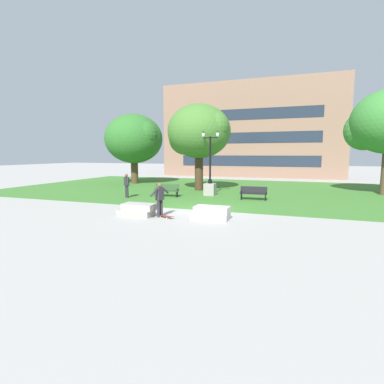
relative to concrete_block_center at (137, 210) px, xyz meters
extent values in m
plane|color=#A3A09B|center=(2.59, 2.54, -0.31)|extent=(140.00, 140.00, 0.00)
cube|color=#3D752D|center=(2.59, 12.54, -0.30)|extent=(40.00, 20.00, 0.02)
cube|color=#9E9991|center=(-0.09, 0.00, -0.15)|extent=(1.80, 0.90, 0.32)
cube|color=#A6A098|center=(0.11, 0.00, 0.17)|extent=(1.66, 0.83, 0.32)
cube|color=#BCB7B2|center=(3.72, 0.47, -0.15)|extent=(1.80, 0.90, 0.32)
cube|color=beige|center=(3.80, 0.47, 0.17)|extent=(1.66, 0.83, 0.32)
cylinder|color=#28282D|center=(1.22, 0.27, 0.12)|extent=(0.15, 0.15, 0.86)
cylinder|color=#28282D|center=(1.16, 0.08, 0.12)|extent=(0.15, 0.15, 0.86)
cube|color=#2D2D30|center=(1.19, 0.17, 0.85)|extent=(0.34, 0.45, 0.60)
cylinder|color=#2D2D30|center=(1.26, 0.65, 0.99)|extent=(0.23, 0.51, 0.40)
cylinder|color=#2D2D30|center=(1.12, -0.30, 0.99)|extent=(0.23, 0.51, 0.40)
sphere|color=brown|center=(1.19, 0.17, 1.29)|extent=(0.22, 0.22, 0.22)
cube|color=maroon|center=(1.51, 0.08, -0.22)|extent=(0.82, 0.45, 0.02)
cube|color=maroon|center=(1.94, -0.07, -0.20)|extent=(0.18, 0.23, 0.06)
cube|color=maroon|center=(1.09, 0.22, -0.20)|extent=(0.18, 0.23, 0.06)
cylinder|color=silver|center=(1.75, 0.11, -0.28)|extent=(0.06, 0.05, 0.06)
cylinder|color=silver|center=(1.68, -0.10, -0.28)|extent=(0.06, 0.05, 0.06)
cylinder|color=silver|center=(1.34, 0.25, -0.28)|extent=(0.06, 0.05, 0.06)
cylinder|color=silver|center=(1.27, 0.04, -0.28)|extent=(0.06, 0.05, 0.06)
cube|color=#284723|center=(-1.41, 6.60, 0.15)|extent=(1.84, 0.66, 0.05)
cube|color=#284723|center=(-1.44, 6.85, 0.38)|extent=(1.80, 0.34, 0.46)
cube|color=black|center=(-2.25, 6.49, 0.27)|extent=(0.11, 0.40, 0.04)
cube|color=black|center=(-0.58, 6.70, 0.27)|extent=(0.11, 0.40, 0.04)
cylinder|color=black|center=(-2.19, 6.34, -0.08)|extent=(0.07, 0.07, 0.41)
cylinder|color=black|center=(-0.60, 6.54, -0.08)|extent=(0.07, 0.07, 0.41)
cylinder|color=black|center=(-2.23, 6.66, -0.08)|extent=(0.07, 0.07, 0.41)
cylinder|color=black|center=(-0.64, 6.86, -0.08)|extent=(0.07, 0.07, 0.41)
cube|color=black|center=(4.80, 7.15, 0.15)|extent=(1.82, 0.54, 0.05)
cube|color=black|center=(4.78, 7.40, 0.38)|extent=(1.80, 0.23, 0.46)
cube|color=black|center=(3.96, 7.10, 0.27)|extent=(0.08, 0.40, 0.04)
cube|color=black|center=(5.64, 7.20, 0.27)|extent=(0.08, 0.40, 0.04)
cylinder|color=black|center=(4.01, 6.94, -0.08)|extent=(0.07, 0.07, 0.41)
cylinder|color=black|center=(5.61, 7.03, -0.08)|extent=(0.07, 0.07, 0.41)
cylinder|color=black|center=(3.99, 7.26, -0.08)|extent=(0.07, 0.07, 0.41)
cylinder|color=black|center=(5.59, 7.35, -0.08)|extent=(0.07, 0.07, 0.41)
cube|color=gray|center=(1.36, 8.45, 0.16)|extent=(0.80, 0.80, 0.90)
cylinder|color=black|center=(1.36, 8.45, 0.76)|extent=(0.28, 0.28, 0.30)
cylinder|color=black|center=(1.36, 8.45, 2.36)|extent=(0.14, 0.14, 3.49)
cube|color=black|center=(1.36, 8.45, 4.00)|extent=(1.10, 0.08, 0.08)
ellipsoid|color=white|center=(0.81, 8.45, 4.24)|extent=(0.22, 0.22, 0.36)
cone|color=black|center=(0.81, 8.45, 4.44)|extent=(0.20, 0.20, 0.13)
ellipsoid|color=white|center=(1.91, 8.45, 4.24)|extent=(0.22, 0.22, 0.36)
cone|color=black|center=(1.91, 8.45, 4.44)|extent=(0.20, 0.20, 0.13)
sphere|color=#387F33|center=(12.33, 13.72, 4.63)|extent=(3.09, 3.09, 3.09)
cylinder|color=#4C3823|center=(-8.69, 14.49, 1.22)|extent=(0.74, 0.74, 3.02)
ellipsoid|color=#2D6B28|center=(-8.69, 14.49, 4.37)|extent=(5.95, 5.95, 5.06)
sphere|color=#2D6B28|center=(-10.33, 15.08, 3.78)|extent=(3.27, 3.27, 3.27)
sphere|color=#2D6B28|center=(-7.21, 13.89, 4.67)|extent=(2.97, 2.97, 2.97)
cylinder|color=#42301E|center=(-0.43, 11.16, 1.48)|extent=(0.71, 0.71, 3.54)
ellipsoid|color=#42752D|center=(-0.43, 11.16, 4.71)|extent=(5.30, 5.30, 4.51)
sphere|color=#42752D|center=(-1.89, 11.69, 4.18)|extent=(2.92, 2.92, 2.92)
sphere|color=#42752D|center=(0.90, 10.63, 4.97)|extent=(2.65, 2.65, 2.65)
cylinder|color=#28282D|center=(-3.99, 5.33, 0.14)|extent=(0.15, 0.15, 0.86)
cylinder|color=#28282D|center=(-3.82, 5.22, 0.14)|extent=(0.15, 0.15, 0.86)
cube|color=#2D2D30|center=(-3.91, 5.27, 0.87)|extent=(0.47, 0.41, 0.60)
cylinder|color=#2D2D30|center=(-4.13, 5.47, 0.91)|extent=(0.25, 0.20, 0.56)
cylinder|color=#2D2D30|center=(-3.68, 5.07, 0.91)|extent=(0.25, 0.20, 0.56)
sphere|color=brown|center=(-3.91, 5.27, 1.31)|extent=(0.22, 0.22, 0.22)
cube|color=#8E6B56|center=(1.12, 27.04, 6.01)|extent=(24.04, 1.00, 12.63)
cube|color=#232D3D|center=(1.12, 26.52, 1.89)|extent=(18.03, 0.03, 1.40)
cube|color=#232D3D|center=(1.12, 26.52, 4.89)|extent=(18.03, 0.03, 1.40)
cube|color=#232D3D|center=(1.12, 26.52, 7.89)|extent=(18.03, 0.03, 1.40)
camera|label=1|loc=(7.68, -13.12, 2.84)|focal=28.00mm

